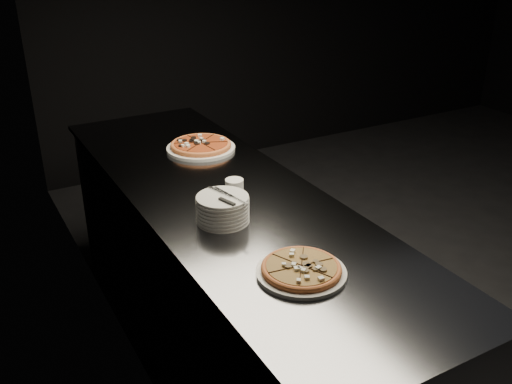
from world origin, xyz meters
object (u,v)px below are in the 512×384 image
counter (227,284)px  cutlery (226,197)px  ramekin (234,187)px  pizza_mushroom (301,270)px  pizza_tomato (201,146)px  plate_stack (223,209)px

counter → cutlery: 0.62m
counter → cutlery: size_ratio=11.55×
counter → ramekin: size_ratio=31.97×
counter → pizza_mushroom: size_ratio=8.36×
ramekin → counter: bearing=130.0°
counter → pizza_mushroom: 0.83m
pizza_tomato → cutlery: size_ratio=1.89×
counter → pizza_mushroom: pizza_mushroom is taller
pizza_mushroom → plate_stack: size_ratio=1.48×
cutlery → plate_stack: bearing=100.8°
plate_stack → ramekin: (0.15, 0.19, -0.02)m
plate_stack → cutlery: size_ratio=0.93×
counter → ramekin: bearing=-50.0°
plate_stack → cutlery: 0.06m
plate_stack → cutlery: (0.01, -0.02, 0.05)m
cutlery → pizza_mushroom: bearing=-100.4°
plate_stack → ramekin: size_ratio=2.58×
counter → pizza_tomato: size_ratio=6.11×
counter → plate_stack: size_ratio=12.38×
counter → plate_stack: (-0.12, -0.23, 0.51)m
pizza_tomato → counter: bearing=-103.6°
ramekin → plate_stack: bearing=-127.8°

